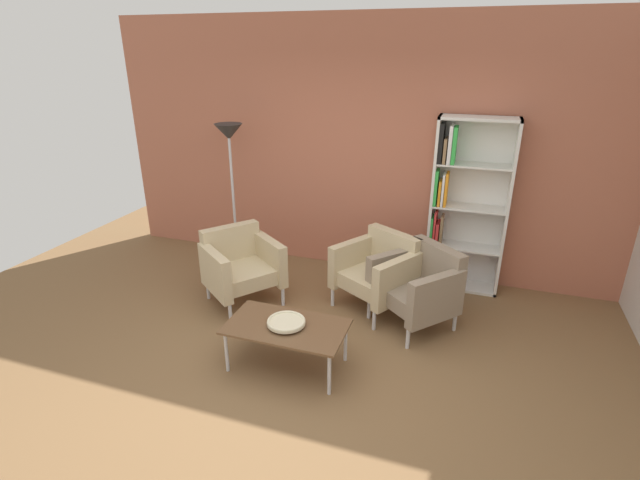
# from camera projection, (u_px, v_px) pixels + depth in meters

# --- Properties ---
(ground_plane) EXTENTS (8.32, 8.32, 0.00)m
(ground_plane) POSITION_uv_depth(u_px,v_px,m) (294.00, 387.00, 3.80)
(ground_plane) COLOR brown
(brick_back_panel) EXTENTS (6.40, 0.12, 2.90)m
(brick_back_panel) POSITION_uv_depth(u_px,v_px,m) (371.00, 150.00, 5.40)
(brick_back_panel) COLOR #B2664C
(brick_back_panel) RESTS_ON ground_plane
(bookshelf_tall) EXTENTS (0.80, 0.30, 1.90)m
(bookshelf_tall) POSITION_uv_depth(u_px,v_px,m) (460.00, 207.00, 5.10)
(bookshelf_tall) COLOR silver
(bookshelf_tall) RESTS_ON ground_plane
(coffee_table_low) EXTENTS (1.00, 0.56, 0.40)m
(coffee_table_low) POSITION_uv_depth(u_px,v_px,m) (286.00, 329.00, 3.92)
(coffee_table_low) COLOR brown
(coffee_table_low) RESTS_ON ground_plane
(decorative_bowl) EXTENTS (0.32, 0.32, 0.05)m
(decorative_bowl) POSITION_uv_depth(u_px,v_px,m) (286.00, 322.00, 3.90)
(decorative_bowl) COLOR beige
(decorative_bowl) RESTS_ON coffee_table_low
(armchair_by_bookshelf) EXTENTS (0.94, 0.95, 0.78)m
(armchair_by_bookshelf) POSITION_uv_depth(u_px,v_px,m) (241.00, 265.00, 4.97)
(armchair_by_bookshelf) COLOR #C6B289
(armchair_by_bookshelf) RESTS_ON ground_plane
(armchair_near_window) EXTENTS (0.94, 0.91, 0.78)m
(armchair_near_window) POSITION_uv_depth(u_px,v_px,m) (378.00, 270.00, 4.85)
(armchair_near_window) COLOR #C6B289
(armchair_near_window) RESTS_ON ground_plane
(armchair_corner_red) EXTENTS (0.95, 0.94, 0.78)m
(armchair_corner_red) POSITION_uv_depth(u_px,v_px,m) (419.00, 285.00, 4.54)
(armchair_corner_red) COLOR gray
(armchair_corner_red) RESTS_ON ground_plane
(floor_lamp_torchiere) EXTENTS (0.32, 0.32, 1.74)m
(floor_lamp_torchiere) POSITION_uv_depth(u_px,v_px,m) (230.00, 149.00, 5.42)
(floor_lamp_torchiere) COLOR silver
(floor_lamp_torchiere) RESTS_ON ground_plane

